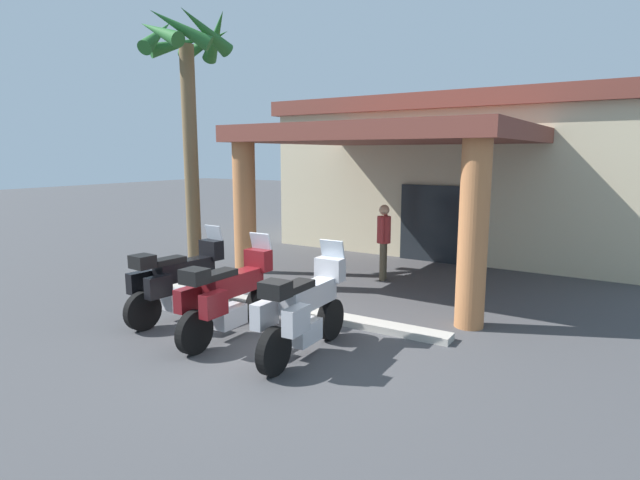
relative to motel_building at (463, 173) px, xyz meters
name	(u,v)px	position (x,y,z in m)	size (l,w,h in m)	color
ground_plane	(281,340)	(-0.07, -9.63, -2.34)	(80.00, 80.00, 0.00)	#424244
motel_building	(463,173)	(0.00, 0.00, 0.00)	(10.95, 11.16, 4.55)	beige
motorcycle_black	(178,281)	(-2.27, -9.68, -1.64)	(0.75, 2.21, 1.61)	black
motorcycle_maroon	(228,296)	(-0.85, -9.98, -1.64)	(0.70, 2.21, 1.61)	black
motorcycle_silver	(304,310)	(0.58, -9.96, -1.64)	(0.71, 2.21, 1.61)	black
pedestrian	(384,236)	(-0.33, -5.13, -1.30)	(0.32, 0.52, 1.78)	brown
palm_tree_roadside	(188,79)	(-4.84, -6.70, 2.37)	(2.30, 2.31, 6.37)	brown
curb_strip	(287,309)	(-0.85, -8.35, -2.28)	(6.26, 0.36, 0.12)	#ADA89E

